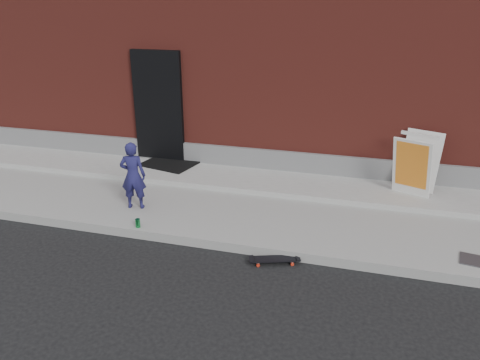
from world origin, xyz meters
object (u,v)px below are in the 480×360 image
(child, at_px, (133,176))
(soda_can, at_px, (138,223))
(skateboard, at_px, (275,259))
(pizza_sign, at_px, (416,164))

(child, bearing_deg, soda_can, 107.30)
(soda_can, bearing_deg, child, 119.83)
(child, height_order, soda_can, child)
(child, relative_size, skateboard, 1.62)
(skateboard, height_order, pizza_sign, pizza_sign)
(pizza_sign, distance_m, soda_can, 4.84)
(child, height_order, pizza_sign, pizza_sign)
(soda_can, bearing_deg, skateboard, -5.81)
(skateboard, bearing_deg, soda_can, 174.19)
(child, distance_m, soda_can, 0.92)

